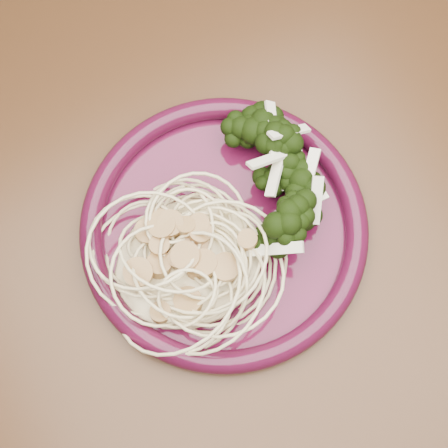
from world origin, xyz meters
TOP-DOWN VIEW (x-y plane):
  - dining_table at (0.00, 0.00)m, footprint 1.20×0.80m
  - dinner_plate at (0.11, -0.02)m, footprint 0.34×0.34m
  - spaghetti_pile at (0.07, -0.04)m, footprint 0.17×0.16m
  - scallop_cluster at (0.07, -0.04)m, footprint 0.16×0.16m
  - broccoli_pile at (0.17, -0.00)m, footprint 0.12×0.16m
  - onion_garnish at (0.17, -0.00)m, footprint 0.08×0.10m

SIDE VIEW (x-z plane):
  - dining_table at x=0.00m, z-range 0.28..1.03m
  - dinner_plate at x=0.11m, z-range 0.75..0.77m
  - spaghetti_pile at x=0.07m, z-range 0.76..0.79m
  - broccoli_pile at x=0.17m, z-range 0.76..0.80m
  - scallop_cluster at x=0.07m, z-range 0.79..0.83m
  - onion_garnish at x=0.17m, z-range 0.78..0.84m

